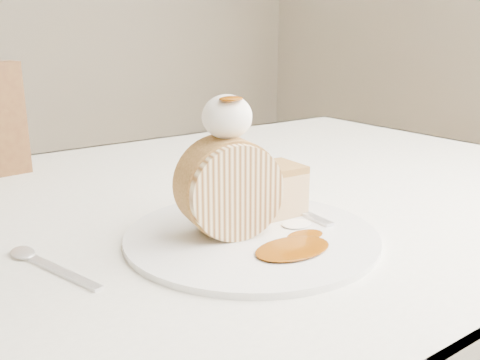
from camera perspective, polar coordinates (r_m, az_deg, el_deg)
table at (r=0.83m, az=-3.90°, el=-7.91°), size 1.40×0.90×0.75m
plate at (r=0.65m, az=1.25°, el=-5.98°), size 0.32×0.32×0.01m
roulade_slice at (r=0.63m, az=-1.17°, el=-0.85°), size 0.12×0.08×0.11m
cake_chunk at (r=0.70m, az=3.66°, el=-1.33°), size 0.07×0.07×0.06m
whipped_cream at (r=0.62m, az=-1.39°, el=6.75°), size 0.06×0.06×0.05m
caramel_drizzle at (r=0.60m, az=-0.96°, el=9.26°), size 0.03×0.02×0.01m
caramel_pool at (r=0.60m, az=5.64°, el=-7.26°), size 0.10×0.07×0.00m
fork at (r=0.72m, az=6.23°, el=-3.26°), size 0.04×0.18×0.00m
spoon at (r=0.59m, az=-18.29°, el=-9.38°), size 0.06×0.15×0.00m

